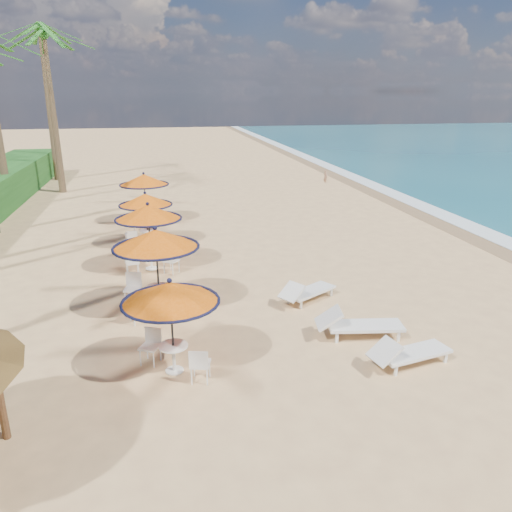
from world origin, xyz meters
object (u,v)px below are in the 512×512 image
Objects in this scene: station_3 at (144,206)px; station_4 at (145,186)px; station_0 at (171,301)px; station_2 at (149,221)px; lounger_mid at (356,324)px; lounger_far at (306,291)px; lounger_near at (407,352)px; station_1 at (155,250)px.

station_4 is (-0.01, 3.82, 0.13)m from station_3.
station_0 is 13.72m from station_4.
station_0 is 0.93× the size of station_2.
station_3 is at bearing -89.88° from station_4.
station_0 reaches higher than lounger_mid.
lounger_far is at bearing -66.14° from station_4.
station_2 is at bearing 137.71° from lounger_mid.
station_4 is at bearing 90.12° from station_3.
station_4 is 1.21× the size of lounger_far.
station_3 is 1.06× the size of lounger_near.
station_0 is 5.24m from lounger_far.
lounger_mid reaches higher than lounger_near.
station_2 is at bearing 93.07° from station_1.
lounger_far is at bearing -40.52° from station_2.
lounger_near is at bearing -61.26° from station_3.
lounger_near is (5.65, -7.74, -1.40)m from station_2.
station_4 is 11.63m from lounger_far.
lounger_near is at bearing -105.05° from lounger_far.
station_2 is (-0.20, 3.64, -0.08)m from station_1.
lounger_far is at bearing 38.33° from station_0.
station_3 is (-0.20, 2.92, -0.13)m from station_2.
lounger_near is 4.10m from lounger_far.
lounger_mid is 1.15× the size of lounger_far.
station_4 is 1.15× the size of lounger_near.
station_0 is 1.12× the size of lounger_far.
station_1 is 4.52m from lounger_far.
station_3 is 0.92× the size of station_4.
lounger_near is at bearing -8.68° from station_0.
lounger_near is (5.85, -10.67, -1.28)m from station_3.
station_1 is 3.64m from station_2.
station_1 reaches higher than lounger_near.
lounger_near is (5.86, -14.49, -1.41)m from station_4.
lounger_near is 1.05× the size of lounger_far.
lounger_near is at bearing -36.97° from station_1.
station_1 is at bearing 95.07° from station_0.
station_2 reaches higher than lounger_far.
station_2 reaches higher than station_0.
station_0 reaches higher than lounger_far.
station_3 is at bearing 128.49° from lounger_mid.
lounger_far is (4.66, -6.74, -1.28)m from station_3.
station_3 is at bearing 92.83° from lounger_far.
station_1 is at bearing -86.93° from station_2.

